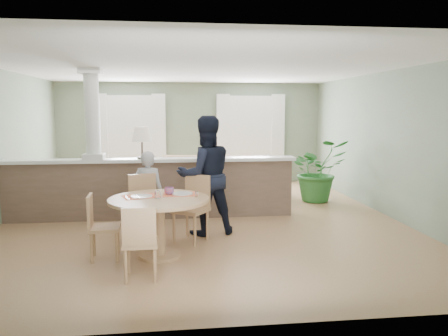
{
  "coord_description": "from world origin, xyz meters",
  "views": [
    {
      "loc": [
        -0.51,
        -7.75,
        1.98
      ],
      "look_at": [
        0.29,
        -1.0,
        1.07
      ],
      "focal_mm": 35.0,
      "sensor_mm": 36.0,
      "label": 1
    }
  ],
  "objects": [
    {
      "name": "ground",
      "position": [
        0.0,
        0.0,
        0.0
      ],
      "size": [
        8.0,
        8.0,
        0.0
      ],
      "primitive_type": "plane",
      "color": "tan",
      "rests_on": "ground"
    },
    {
      "name": "room_shell",
      "position": [
        -0.03,
        0.63,
        1.81
      ],
      "size": [
        7.02,
        8.02,
        2.71
      ],
      "color": "gray",
      "rests_on": "ground"
    },
    {
      "name": "pony_wall",
      "position": [
        -0.99,
        0.2,
        0.71
      ],
      "size": [
        5.32,
        0.38,
        2.7
      ],
      "color": "brown",
      "rests_on": "ground"
    },
    {
      "name": "sofa",
      "position": [
        0.38,
        2.07,
        0.46
      ],
      "size": [
        3.29,
        1.74,
        0.91
      ],
      "primitive_type": "imported",
      "rotation": [
        0.0,
        0.0,
        -0.17
      ],
      "color": "olive",
      "rests_on": "ground"
    },
    {
      "name": "houseplant",
      "position": [
        2.62,
        1.34,
        0.68
      ],
      "size": [
        1.38,
        1.24,
        1.35
      ],
      "primitive_type": "imported",
      "rotation": [
        0.0,
        0.0,
        0.17
      ],
      "color": "#29682B",
      "rests_on": "ground"
    },
    {
      "name": "dining_table",
      "position": [
        -0.69,
        -1.95,
        0.65
      ],
      "size": [
        1.34,
        1.34,
        0.92
      ],
      "rotation": [
        0.0,
        0.0,
        0.31
      ],
      "color": "tan",
      "rests_on": "ground"
    },
    {
      "name": "chair_far_boy",
      "position": [
        -0.94,
        -1.13,
        0.55
      ],
      "size": [
        0.58,
        0.58,
        1.01
      ],
      "rotation": [
        0.0,
        0.0,
        0.33
      ],
      "color": "tan",
      "rests_on": "ground"
    },
    {
      "name": "chair_far_man",
      "position": [
        -0.2,
        -1.25,
        0.55
      ],
      "size": [
        0.63,
        0.63,
        1.0
      ],
      "rotation": [
        0.0,
        0.0,
        -0.6
      ],
      "color": "tan",
      "rests_on": "ground"
    },
    {
      "name": "chair_near",
      "position": [
        -0.9,
        -2.78,
        0.49
      ],
      "size": [
        0.41,
        0.41,
        0.89
      ],
      "rotation": [
        0.0,
        0.0,
        3.15
      ],
      "color": "tan",
      "rests_on": "ground"
    },
    {
      "name": "chair_side",
      "position": [
        -1.49,
        -1.96,
        0.48
      ],
      "size": [
        0.42,
        0.42,
        0.88
      ],
      "rotation": [
        0.0,
        0.0,
        1.64
      ],
      "color": "tan",
      "rests_on": "ground"
    },
    {
      "name": "child_person",
      "position": [
        -0.9,
        -0.82,
        0.67
      ],
      "size": [
        0.55,
        0.43,
        1.34
      ],
      "primitive_type": "imported",
      "rotation": [
        0.0,
        0.0,
        2.9
      ],
      "color": "#A2A2A7",
      "rests_on": "ground"
    },
    {
      "name": "man_person",
      "position": [
        0.01,
        -0.91,
        0.95
      ],
      "size": [
        1.05,
        0.89,
        1.89
      ],
      "primitive_type": "imported",
      "rotation": [
        0.0,
        0.0,
        3.35
      ],
      "color": "black",
      "rests_on": "ground"
    }
  ]
}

